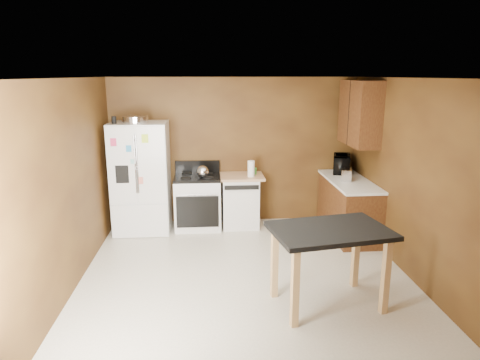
{
  "coord_description": "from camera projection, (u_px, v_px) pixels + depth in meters",
  "views": [
    {
      "loc": [
        -0.45,
        -5.02,
        2.54
      ],
      "look_at": [
        -0.01,
        0.85,
        1.08
      ],
      "focal_mm": 32.0,
      "sensor_mm": 36.0,
      "label": 1
    }
  ],
  "objects": [
    {
      "name": "ceiling",
      "position": [
        246.0,
        78.0,
        4.9
      ],
      "size": [
        4.5,
        4.5,
        0.0
      ],
      "primitive_type": "plane",
      "rotation": [
        3.14,
        0.0,
        0.0
      ],
      "color": "white",
      "rests_on": "ground"
    },
    {
      "name": "paper_towel",
      "position": [
        251.0,
        169.0,
        7.07
      ],
      "size": [
        0.15,
        0.15,
        0.27
      ],
      "primitive_type": "cylinder",
      "rotation": [
        0.0,
        0.0,
        -0.43
      ],
      "color": "white",
      "rests_on": "dishwasher"
    },
    {
      "name": "pen_cup",
      "position": [
        114.0,
        120.0,
        6.6
      ],
      "size": [
        0.07,
        0.07,
        0.11
      ],
      "primitive_type": "cylinder",
      "color": "black",
      "rests_on": "refrigerator"
    },
    {
      "name": "dishwasher",
      "position": [
        240.0,
        200.0,
        7.29
      ],
      "size": [
        0.78,
        0.63,
        0.89
      ],
      "color": "white",
      "rests_on": "ground"
    },
    {
      "name": "floor",
      "position": [
        246.0,
        277.0,
        5.5
      ],
      "size": [
        4.5,
        4.5,
        0.0
      ],
      "primitive_type": "plane",
      "color": "beige",
      "rests_on": "ground"
    },
    {
      "name": "island",
      "position": [
        330.0,
        240.0,
        4.68
      ],
      "size": [
        1.39,
        1.05,
        0.91
      ],
      "color": "black",
      "rests_on": "ground"
    },
    {
      "name": "roasting_pan",
      "position": [
        135.0,
        119.0,
        6.72
      ],
      "size": [
        0.42,
        0.42,
        0.1
      ],
      "primitive_type": "cylinder",
      "color": "silver",
      "rests_on": "refrigerator"
    },
    {
      "name": "wall_front",
      "position": [
        274.0,
        262.0,
        3.03
      ],
      "size": [
        4.2,
        0.0,
        4.2
      ],
      "primitive_type": "plane",
      "rotation": [
        -1.57,
        0.0,
        0.0
      ],
      "color": "brown",
      "rests_on": "ground"
    },
    {
      "name": "wall_left",
      "position": [
        69.0,
        187.0,
        5.05
      ],
      "size": [
        0.0,
        4.5,
        4.5
      ],
      "primitive_type": "plane",
      "rotation": [
        1.57,
        0.0,
        1.57
      ],
      "color": "brown",
      "rests_on": "ground"
    },
    {
      "name": "microwave",
      "position": [
        341.0,
        165.0,
        7.32
      ],
      "size": [
        0.47,
        0.58,
        0.28
      ],
      "primitive_type": "imported",
      "rotation": [
        0.0,
        0.0,
        1.28
      ],
      "color": "black",
      "rests_on": "right_cabinets"
    },
    {
      "name": "kettle",
      "position": [
        203.0,
        172.0,
        6.96
      ],
      "size": [
        0.2,
        0.2,
        0.2
      ],
      "primitive_type": "sphere",
      "color": "silver",
      "rests_on": "gas_range"
    },
    {
      "name": "gas_range",
      "position": [
        198.0,
        201.0,
        7.21
      ],
      "size": [
        0.76,
        0.68,
        1.1
      ],
      "color": "white",
      "rests_on": "ground"
    },
    {
      "name": "wall_back",
      "position": [
        234.0,
        151.0,
        7.38
      ],
      "size": [
        4.2,
        0.0,
        4.2
      ],
      "primitive_type": "plane",
      "rotation": [
        1.57,
        0.0,
        0.0
      ],
      "color": "brown",
      "rests_on": "ground"
    },
    {
      "name": "wall_right",
      "position": [
        412.0,
        180.0,
        5.36
      ],
      "size": [
        0.0,
        4.5,
        4.5
      ],
      "primitive_type": "plane",
      "rotation": [
        1.57,
        0.0,
        -1.57
      ],
      "color": "brown",
      "rests_on": "ground"
    },
    {
      "name": "refrigerator",
      "position": [
        141.0,
        178.0,
        6.98
      ],
      "size": [
        0.9,
        0.8,
        1.8
      ],
      "color": "white",
      "rests_on": "ground"
    },
    {
      "name": "toaster",
      "position": [
        347.0,
        175.0,
        6.79
      ],
      "size": [
        0.23,
        0.29,
        0.18
      ],
      "primitive_type": "cube",
      "rotation": [
        0.0,
        0.0,
        -0.32
      ],
      "color": "silver",
      "rests_on": "right_cabinets"
    },
    {
      "name": "right_cabinets",
      "position": [
        352.0,
        179.0,
        6.86
      ],
      "size": [
        0.63,
        1.58,
        2.45
      ],
      "color": "brown",
      "rests_on": "ground"
    },
    {
      "name": "green_canister",
      "position": [
        254.0,
        171.0,
        7.27
      ],
      "size": [
        0.12,
        0.12,
        0.11
      ],
      "primitive_type": "cylinder",
      "rotation": [
        0.0,
        0.0,
        0.23
      ],
      "color": "green",
      "rests_on": "dishwasher"
    }
  ]
}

